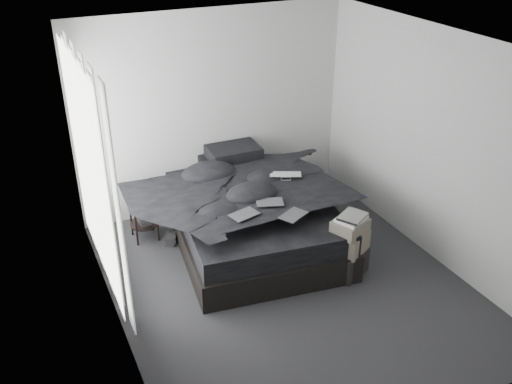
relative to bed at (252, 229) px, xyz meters
name	(u,v)px	position (x,y,z in m)	size (l,w,h in m)	color
floor	(287,283)	(-0.02, -0.95, -0.16)	(3.60, 4.20, 0.01)	#2B2B2D
ceiling	(294,45)	(-0.02, -0.95, 2.44)	(3.60, 4.20, 0.01)	white
wall_back	(213,112)	(-0.02, 1.15, 1.14)	(3.60, 0.01, 2.60)	silver
wall_front	(432,298)	(-0.02, -3.05, 1.14)	(3.60, 0.01, 2.60)	silver
wall_left	(108,216)	(-1.82, -0.95, 1.14)	(0.01, 4.20, 2.60)	silver
wall_right	(433,147)	(1.78, -0.95, 1.14)	(0.01, 4.20, 2.60)	silver
window_left	(90,170)	(-1.80, -0.05, 1.19)	(0.02, 2.00, 2.30)	white
curtain_left	(96,175)	(-1.75, -0.05, 1.12)	(0.06, 2.12, 2.48)	white
bed	(252,229)	(0.00, 0.00, 0.00)	(1.79, 2.36, 0.32)	black
mattress	(252,209)	(0.00, 0.00, 0.29)	(1.72, 2.29, 0.25)	black
duvet	(254,191)	(-0.01, -0.06, 0.55)	(1.74, 2.02, 0.27)	black
pillow_lower	(227,163)	(0.06, 0.92, 0.49)	(0.71, 0.48, 0.16)	black
pillow_upper	(234,152)	(0.14, 0.88, 0.65)	(0.66, 0.46, 0.15)	black
laptop	(286,171)	(0.44, 0.00, 0.70)	(0.38, 0.24, 0.03)	silver
comic_a	(244,207)	(-0.36, -0.59, 0.69)	(0.30, 0.19, 0.01)	black
comic_b	(270,195)	(0.00, -0.46, 0.70)	(0.30, 0.19, 0.01)	black
comic_c	(294,207)	(0.10, -0.82, 0.71)	(0.30, 0.19, 0.01)	black
side_stand	(144,215)	(-1.17, 0.62, 0.16)	(0.35, 0.35, 0.64)	black
papers	(142,192)	(-1.16, 0.61, 0.48)	(0.25, 0.18, 0.01)	white
floor_books	(171,239)	(-0.93, 0.36, -0.10)	(0.12, 0.18, 0.12)	black
box_lower	(347,262)	(0.68, -1.06, -0.01)	(0.41, 0.32, 0.30)	black
box_mid	(350,242)	(0.69, -1.07, 0.26)	(0.38, 0.30, 0.23)	#6A6253
box_upper	(350,227)	(0.67, -1.07, 0.45)	(0.36, 0.29, 0.16)	#6A6253
art_book_white	(351,219)	(0.68, -1.06, 0.55)	(0.31, 0.25, 0.03)	silver
art_book_snake	(353,216)	(0.69, -1.07, 0.58)	(0.30, 0.24, 0.03)	silver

